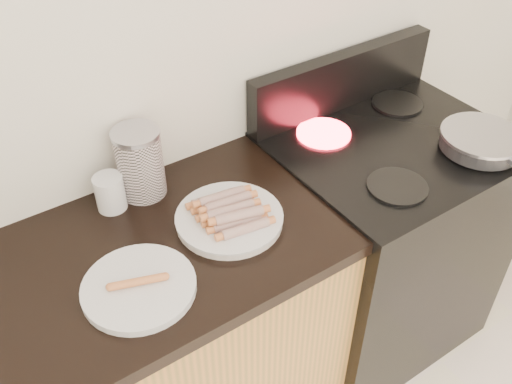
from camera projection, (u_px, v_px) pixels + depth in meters
wall_back at (115, 56)px, 1.48m from camera, size 4.00×0.04×2.60m
stove at (378, 242)px, 2.15m from camera, size 0.76×0.65×0.91m
stove_panel at (343, 80)px, 1.98m from camera, size 0.76×0.06×0.20m
burner_near_left at (397, 187)px, 1.67m from camera, size 0.18×0.18×0.01m
burner_near_right at (474, 149)px, 1.82m from camera, size 0.18×0.18×0.01m
burner_far_left at (324, 133)px, 1.89m from camera, size 0.18×0.18×0.01m
burner_far_right at (397, 103)px, 2.04m from camera, size 0.18×0.18×0.01m
frying_pan at (482, 141)px, 1.80m from camera, size 0.26×0.45×0.05m
main_plate at (229, 220)px, 1.57m from camera, size 0.35×0.35×0.02m
side_plate at (139, 287)px, 1.38m from camera, size 0.34×0.34×0.02m
hotdog_pile at (229, 210)px, 1.55m from camera, size 0.13×0.21×0.05m
plain_sausages at (138, 282)px, 1.37m from camera, size 0.13×0.06×0.02m
canister at (140, 163)px, 1.61m from camera, size 0.14×0.14×0.21m
mug at (110, 193)px, 1.59m from camera, size 0.11×0.11×0.11m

